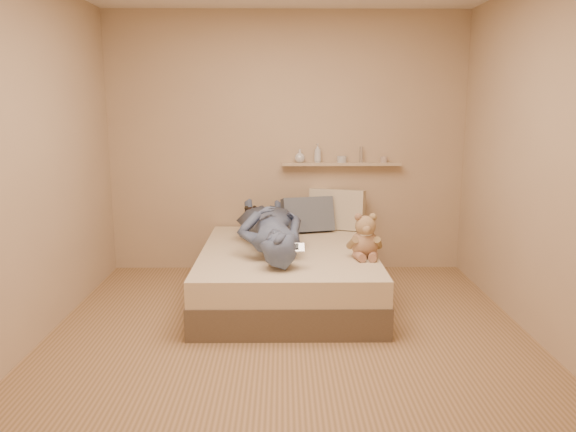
{
  "coord_description": "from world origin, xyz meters",
  "views": [
    {
      "loc": [
        -0.04,
        -3.8,
        1.68
      ],
      "look_at": [
        0.0,
        0.65,
        0.8
      ],
      "focal_mm": 35.0,
      "sensor_mm": 36.0,
      "label": 1
    }
  ],
  "objects_px": {
    "pillow_grey": "(308,215)",
    "wall_shelf": "(341,164)",
    "bed": "(288,274)",
    "person": "(269,226)",
    "teddy_bear": "(365,239)",
    "game_console": "(292,248)",
    "dark_plush": "(251,221)",
    "pillow_cream": "(337,209)"
  },
  "relations": [
    {
      "from": "game_console",
      "to": "dark_plush",
      "type": "distance_m",
      "value": 1.29
    },
    {
      "from": "bed",
      "to": "wall_shelf",
      "type": "bearing_deg",
      "value": 58.82
    },
    {
      "from": "pillow_grey",
      "to": "person",
      "type": "bearing_deg",
      "value": -120.13
    },
    {
      "from": "game_console",
      "to": "teddy_bear",
      "type": "distance_m",
      "value": 0.68
    },
    {
      "from": "dark_plush",
      "to": "pillow_grey",
      "type": "distance_m",
      "value": 0.57
    },
    {
      "from": "pillow_grey",
      "to": "wall_shelf",
      "type": "height_order",
      "value": "wall_shelf"
    },
    {
      "from": "game_console",
      "to": "pillow_grey",
      "type": "distance_m",
      "value": 1.3
    },
    {
      "from": "bed",
      "to": "dark_plush",
      "type": "xyz_separation_m",
      "value": [
        -0.36,
        0.63,
        0.34
      ]
    },
    {
      "from": "game_console",
      "to": "teddy_bear",
      "type": "bearing_deg",
      "value": 27.77
    },
    {
      "from": "teddy_bear",
      "to": "person",
      "type": "distance_m",
      "value": 0.86
    },
    {
      "from": "bed",
      "to": "game_console",
      "type": "height_order",
      "value": "game_console"
    },
    {
      "from": "bed",
      "to": "teddy_bear",
      "type": "relative_size",
      "value": 5.05
    },
    {
      "from": "game_console",
      "to": "wall_shelf",
      "type": "xyz_separation_m",
      "value": [
        0.52,
        1.51,
        0.48
      ]
    },
    {
      "from": "dark_plush",
      "to": "person",
      "type": "xyz_separation_m",
      "value": [
        0.2,
        -0.57,
        0.07
      ]
    },
    {
      "from": "game_console",
      "to": "teddy_bear",
      "type": "relative_size",
      "value": 0.5
    },
    {
      "from": "teddy_bear",
      "to": "dark_plush",
      "type": "bearing_deg",
      "value": 137.16
    },
    {
      "from": "game_console",
      "to": "person",
      "type": "bearing_deg",
      "value": 105.82
    },
    {
      "from": "game_console",
      "to": "person",
      "type": "height_order",
      "value": "person"
    },
    {
      "from": "person",
      "to": "wall_shelf",
      "type": "distance_m",
      "value": 1.2
    },
    {
      "from": "teddy_bear",
      "to": "pillow_cream",
      "type": "bearing_deg",
      "value": 96.36
    },
    {
      "from": "person",
      "to": "dark_plush",
      "type": "bearing_deg",
      "value": -77.61
    },
    {
      "from": "teddy_bear",
      "to": "wall_shelf",
      "type": "distance_m",
      "value": 1.29
    },
    {
      "from": "game_console",
      "to": "pillow_grey",
      "type": "xyz_separation_m",
      "value": [
        0.18,
        1.29,
        0.0
      ]
    },
    {
      "from": "pillow_grey",
      "to": "wall_shelf",
      "type": "xyz_separation_m",
      "value": [
        0.35,
        0.22,
        0.48
      ]
    },
    {
      "from": "dark_plush",
      "to": "pillow_grey",
      "type": "bearing_deg",
      "value": 5.86
    },
    {
      "from": "bed",
      "to": "pillow_grey",
      "type": "distance_m",
      "value": 0.82
    },
    {
      "from": "pillow_cream",
      "to": "wall_shelf",
      "type": "distance_m",
      "value": 0.46
    },
    {
      "from": "pillow_grey",
      "to": "wall_shelf",
      "type": "distance_m",
      "value": 0.63
    },
    {
      "from": "dark_plush",
      "to": "wall_shelf",
      "type": "bearing_deg",
      "value": 16.96
    },
    {
      "from": "person",
      "to": "game_console",
      "type": "bearing_deg",
      "value": 99.21
    },
    {
      "from": "dark_plush",
      "to": "pillow_grey",
      "type": "relative_size",
      "value": 0.55
    },
    {
      "from": "teddy_bear",
      "to": "pillow_cream",
      "type": "distance_m",
      "value": 1.12
    },
    {
      "from": "bed",
      "to": "pillow_cream",
      "type": "distance_m",
      "value": 1.06
    },
    {
      "from": "bed",
      "to": "teddy_bear",
      "type": "bearing_deg",
      "value": -24.15
    },
    {
      "from": "pillow_grey",
      "to": "person",
      "type": "height_order",
      "value": "person"
    },
    {
      "from": "bed",
      "to": "person",
      "type": "distance_m",
      "value": 0.45
    },
    {
      "from": "person",
      "to": "wall_shelf",
      "type": "relative_size",
      "value": 1.34
    },
    {
      "from": "game_console",
      "to": "wall_shelf",
      "type": "relative_size",
      "value": 0.16
    },
    {
      "from": "wall_shelf",
      "to": "dark_plush",
      "type": "bearing_deg",
      "value": -163.04
    },
    {
      "from": "game_console",
      "to": "wall_shelf",
      "type": "height_order",
      "value": "wall_shelf"
    },
    {
      "from": "bed",
      "to": "teddy_bear",
      "type": "height_order",
      "value": "teddy_bear"
    },
    {
      "from": "teddy_bear",
      "to": "wall_shelf",
      "type": "xyz_separation_m",
      "value": [
        -0.08,
        1.19,
        0.5
      ]
    }
  ]
}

